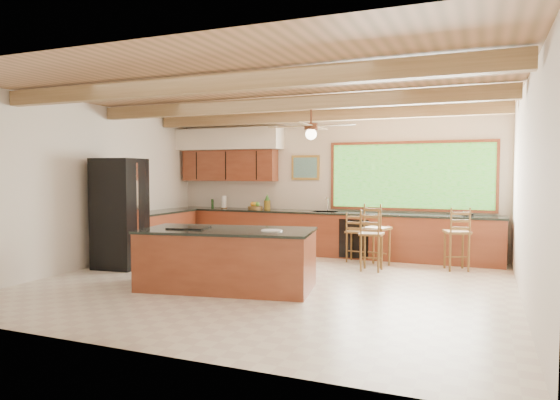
% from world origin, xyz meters
% --- Properties ---
extents(ground, '(7.20, 7.20, 0.00)m').
position_xyz_m(ground, '(0.00, 0.00, 0.00)').
color(ground, beige).
rests_on(ground, ground).
extents(room_shell, '(7.27, 6.54, 3.02)m').
position_xyz_m(room_shell, '(-0.17, 0.65, 2.21)').
color(room_shell, beige).
rests_on(room_shell, ground).
extents(counter_run, '(7.12, 3.10, 1.27)m').
position_xyz_m(counter_run, '(-0.82, 2.52, 0.47)').
color(counter_run, brown).
rests_on(counter_run, ground).
extents(island, '(2.74, 1.63, 0.91)m').
position_xyz_m(island, '(-0.47, -0.55, 0.45)').
color(island, brown).
rests_on(island, ground).
extents(refrigerator, '(0.85, 0.83, 2.00)m').
position_xyz_m(refrigerator, '(-3.05, 0.14, 1.00)').
color(refrigerator, black).
rests_on(refrigerator, ground).
extents(bar_stool_a, '(0.53, 0.53, 1.17)m').
position_xyz_m(bar_stool_a, '(1.27, 2.02, 0.70)').
color(bar_stool_a, brown).
rests_on(bar_stool_a, ground).
extents(bar_stool_b, '(0.38, 0.38, 0.98)m').
position_xyz_m(bar_stool_b, '(0.80, 2.31, 0.58)').
color(bar_stool_b, brown).
rests_on(bar_stool_b, ground).
extents(bar_stool_c, '(0.39, 0.39, 1.09)m').
position_xyz_m(bar_stool_c, '(1.27, 1.54, 0.64)').
color(bar_stool_c, brown).
rests_on(bar_stool_c, ground).
extents(bar_stool_d, '(0.52, 0.52, 1.14)m').
position_xyz_m(bar_stool_d, '(2.66, 2.16, 0.67)').
color(bar_stool_d, brown).
rests_on(bar_stool_d, ground).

